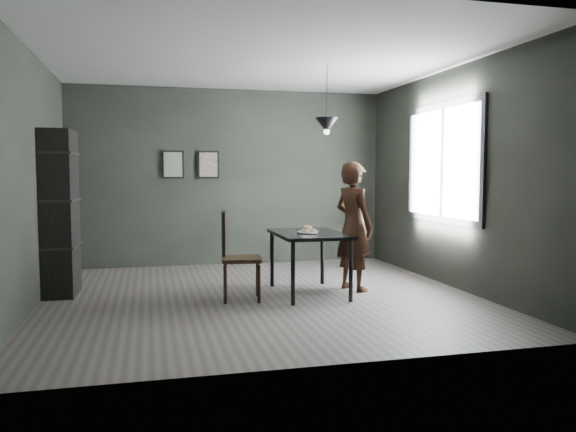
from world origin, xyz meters
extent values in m
plane|color=#393431|center=(0.00, 0.00, 0.00)|extent=(5.00, 5.00, 0.00)
cube|color=black|center=(0.00, 2.50, 1.40)|extent=(5.00, 0.10, 2.80)
cube|color=silver|center=(0.00, 0.00, 2.80)|extent=(5.00, 5.00, 0.02)
cube|color=white|center=(2.48, 0.20, 1.60)|extent=(0.02, 1.80, 1.40)
cube|color=black|center=(2.47, 0.20, 1.60)|extent=(0.04, 1.96, 1.56)
cube|color=black|center=(0.60, 0.00, 0.73)|extent=(0.80, 1.20, 0.04)
cylinder|color=black|center=(0.26, -0.54, 0.35)|extent=(0.05, 0.05, 0.71)
cylinder|color=black|center=(0.94, -0.54, 0.35)|extent=(0.05, 0.05, 0.71)
cylinder|color=black|center=(0.26, 0.54, 0.35)|extent=(0.05, 0.05, 0.71)
cylinder|color=black|center=(0.94, 0.54, 0.35)|extent=(0.05, 0.05, 0.71)
cylinder|color=white|center=(0.56, -0.07, 0.76)|extent=(0.23, 0.23, 0.01)
torus|color=#F5E8BF|center=(0.61, -0.07, 0.78)|extent=(0.11, 0.11, 0.04)
torus|color=#F5E8BF|center=(0.54, -0.02, 0.78)|extent=(0.11, 0.11, 0.04)
torus|color=#F5E8BF|center=(0.53, -0.10, 0.78)|extent=(0.11, 0.11, 0.04)
torus|color=#F5E8BF|center=(0.56, -0.07, 0.82)|extent=(0.14, 0.14, 0.06)
imported|color=black|center=(1.20, 0.08, 0.80)|extent=(0.58, 0.69, 1.61)
cube|color=black|center=(-0.25, -0.13, 0.48)|extent=(0.50, 0.50, 0.04)
cube|color=black|center=(-0.45, -0.10, 0.78)|extent=(0.11, 0.44, 0.49)
cylinder|color=black|center=(-0.46, -0.29, 0.22)|extent=(0.04, 0.04, 0.43)
cylinder|color=black|center=(-0.09, -0.35, 0.22)|extent=(0.04, 0.04, 0.43)
cylinder|color=black|center=(-0.41, 0.08, 0.22)|extent=(0.04, 0.04, 0.43)
cylinder|color=black|center=(-0.03, 0.03, 0.22)|extent=(0.04, 0.04, 0.43)
cube|color=black|center=(-2.32, 0.66, 0.99)|extent=(0.40, 0.67, 1.98)
cylinder|color=black|center=(0.85, 0.10, 2.42)|extent=(0.01, 0.01, 0.75)
cone|color=black|center=(0.85, 0.10, 2.05)|extent=(0.28, 0.28, 0.18)
sphere|color=#FFE0B2|center=(0.85, 0.10, 1.97)|extent=(0.07, 0.07, 0.07)
cube|color=black|center=(-0.90, 2.47, 1.60)|extent=(0.34, 0.03, 0.44)
cube|color=#466258|center=(-0.90, 2.45, 1.60)|extent=(0.28, 0.01, 0.38)
cube|color=black|center=(-0.35, 2.47, 1.60)|extent=(0.34, 0.03, 0.44)
cube|color=brown|center=(-0.35, 2.45, 1.60)|extent=(0.28, 0.01, 0.38)
camera|label=1|loc=(-1.27, -6.48, 1.46)|focal=35.00mm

